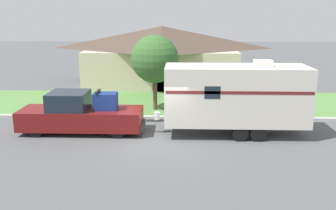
{
  "coord_description": "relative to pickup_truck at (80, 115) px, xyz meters",
  "views": [
    {
      "loc": [
        0.95,
        -16.01,
        5.69
      ],
      "look_at": [
        0.32,
        1.24,
        1.4
      ],
      "focal_mm": 40.0,
      "sensor_mm": 36.0,
      "label": 1
    }
  ],
  "objects": [
    {
      "name": "house_across_street",
      "position": [
        3.27,
        13.39,
        1.51
      ],
      "size": [
        12.62,
        8.33,
        4.61
      ],
      "color": "beige",
      "rests_on": "ground_plane"
    },
    {
      "name": "travel_trailer",
      "position": [
        7.43,
        -0.0,
        1.03
      ],
      "size": [
        7.52,
        2.34,
        3.56
      ],
      "color": "black",
      "rests_on": "ground_plane"
    },
    {
      "name": "pickup_truck",
      "position": [
        0.0,
        0.0,
        0.0
      ],
      "size": [
        5.97,
        1.94,
        2.08
      ],
      "color": "black",
      "rests_on": "ground_plane"
    },
    {
      "name": "curb_strip",
      "position": [
        3.93,
        2.51,
        -0.81
      ],
      "size": [
        80.0,
        0.3,
        0.14
      ],
      "color": "#ADADA8",
      "rests_on": "ground_plane"
    },
    {
      "name": "lawn_strip",
      "position": [
        3.93,
        6.16,
        -0.87
      ],
      "size": [
        80.0,
        7.0,
        0.03
      ],
      "color": "#568442",
      "rests_on": "ground_plane"
    },
    {
      "name": "ground_plane",
      "position": [
        3.93,
        -1.24,
        -0.88
      ],
      "size": [
        120.0,
        120.0,
        0.0
      ],
      "primitive_type": "plane",
      "color": "#515456"
    },
    {
      "name": "mailbox",
      "position": [
        5.65,
        3.47,
        0.17
      ],
      "size": [
        0.48,
        0.2,
        1.37
      ],
      "color": "brown",
      "rests_on": "ground_plane"
    },
    {
      "name": "tree_in_yard",
      "position": [
        3.32,
        4.44,
        2.16
      ],
      "size": [
        2.79,
        2.79,
        4.44
      ],
      "color": "brown",
      "rests_on": "ground_plane"
    }
  ]
}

